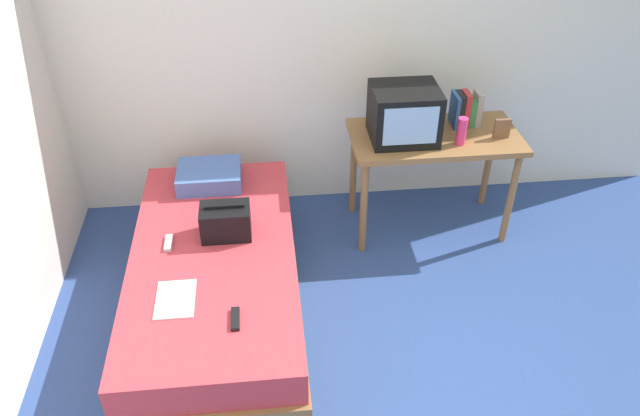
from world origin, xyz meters
TOP-DOWN VIEW (x-y plane):
  - ground_plane at (0.00, 0.00)m, footprint 8.00×8.00m
  - wall_back at (0.00, 2.00)m, footprint 5.20×0.10m
  - bed at (-0.89, 0.72)m, footprint 1.00×2.00m
  - desk at (0.63, 1.48)m, footprint 1.16×0.60m
  - tv at (0.39, 1.46)m, footprint 0.44×0.39m
  - water_bottle at (0.76, 1.34)m, footprint 0.07×0.07m
  - book_row at (0.86, 1.60)m, footprint 0.19×0.17m
  - picture_frame at (1.06, 1.39)m, footprint 0.11×0.02m
  - pillow at (-0.93, 1.46)m, footprint 0.43×0.34m
  - handbag at (-0.80, 0.88)m, footprint 0.30×0.20m
  - magazine at (-1.07, 0.34)m, footprint 0.21×0.29m
  - remote_dark at (-0.75, 0.15)m, footprint 0.04×0.16m
  - remote_silver at (-1.15, 0.81)m, footprint 0.04×0.14m

SIDE VIEW (x-z plane):
  - ground_plane at x=0.00m, z-range 0.00..0.00m
  - bed at x=-0.89m, z-range 0.00..0.49m
  - magazine at x=-1.07m, z-range 0.49..0.50m
  - remote_dark at x=-0.75m, z-range 0.49..0.52m
  - remote_silver at x=-1.15m, z-range 0.49..0.52m
  - pillow at x=-0.93m, z-range 0.49..0.61m
  - handbag at x=-0.80m, z-range 0.48..0.71m
  - desk at x=0.63m, z-range 0.29..1.06m
  - picture_frame at x=1.06m, z-range 0.78..0.91m
  - water_bottle at x=0.76m, z-range 0.78..0.97m
  - book_row at x=0.86m, z-range 0.77..1.01m
  - tv at x=0.39m, z-range 0.78..1.14m
  - wall_back at x=0.00m, z-range 0.00..2.60m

